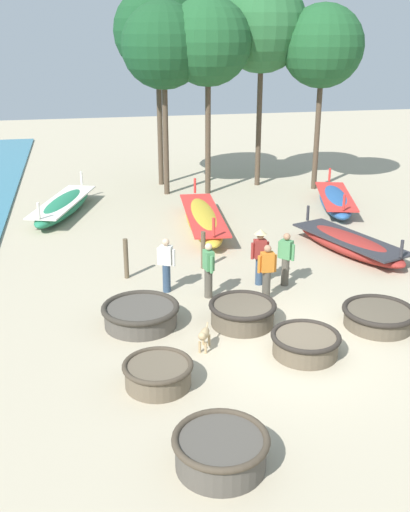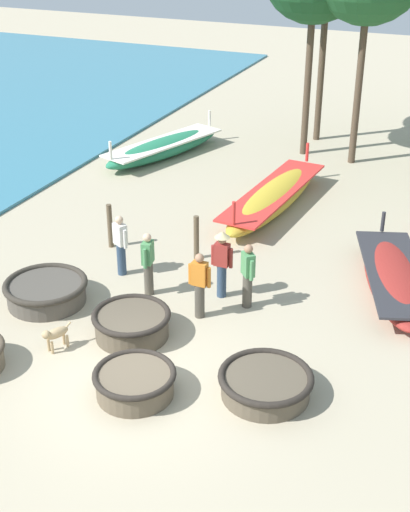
{
  "view_description": "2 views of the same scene",
  "coord_description": "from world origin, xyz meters",
  "px_view_note": "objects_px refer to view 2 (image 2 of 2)",
  "views": [
    {
      "loc": [
        -4.48,
        -11.46,
        6.88
      ],
      "look_at": [
        -1.32,
        3.56,
        1.07
      ],
      "focal_mm": 42.0,
      "sensor_mm": 36.0,
      "label": 1
    },
    {
      "loc": [
        5.63,
        -9.7,
        8.49
      ],
      "look_at": [
        -0.27,
        4.13,
        0.76
      ],
      "focal_mm": 50.0,
      "sensor_mm": 36.0,
      "label": 2
    }
  ],
  "objects_px": {
    "coracle_upturned": "(132,323)",
    "fisherman_by_coracle": "(222,260)",
    "coracle_front_left": "(46,291)",
    "long_boat_green_hull": "(394,278)",
    "long_boat_red_hull": "(164,148)",
    "fisherman_crouching": "(121,244)",
    "fisherman_standing_right": "(148,262)",
    "coracle_center": "(135,382)",
    "fisherman_hauling": "(248,274)",
    "dog": "(55,334)",
    "long_boat_ochre_hull": "(273,197)",
    "fisherman_with_hat": "(200,284)",
    "mooring_post_inland": "(110,226)",
    "coracle_front_right": "(266,383)",
    "mooring_post_mid_beach": "(196,237)"
  },
  "relations": [
    {
      "from": "coracle_front_left",
      "to": "long_boat_green_hull",
      "type": "distance_m",
      "value": 8.16
    },
    {
      "from": "coracle_front_left",
      "to": "coracle_center",
      "type": "bearing_deg",
      "value": -32.28
    },
    {
      "from": "long_boat_ochre_hull",
      "to": "coracle_front_left",
      "type": "bearing_deg",
      "value": -113.04
    },
    {
      "from": "mooring_post_inland",
      "to": "long_boat_ochre_hull",
      "type": "bearing_deg",
      "value": 52.65
    },
    {
      "from": "coracle_front_right",
      "to": "long_boat_ochre_hull",
      "type": "distance_m",
      "value": 8.93
    },
    {
      "from": "long_boat_red_hull",
      "to": "coracle_center",
      "type": "bearing_deg",
      "value": -66.22
    },
    {
      "from": "long_boat_green_hull",
      "to": "dog",
      "type": "bearing_deg",
      "value": -138.55
    },
    {
      "from": "long_boat_green_hull",
      "to": "long_boat_ochre_hull",
      "type": "relative_size",
      "value": 0.79
    },
    {
      "from": "long_boat_green_hull",
      "to": "dog",
      "type": "relative_size",
      "value": 7.53
    },
    {
      "from": "coracle_upturned",
      "to": "fisherman_crouching",
      "type": "bearing_deg",
      "value": 123.34
    },
    {
      "from": "mooring_post_inland",
      "to": "fisherman_by_coracle",
      "type": "bearing_deg",
      "value": -18.88
    },
    {
      "from": "coracle_front_left",
      "to": "long_boat_green_hull",
      "type": "bearing_deg",
      "value": 27.27
    },
    {
      "from": "coracle_front_left",
      "to": "coracle_center",
      "type": "height_order",
      "value": "coracle_front_left"
    },
    {
      "from": "fisherman_hauling",
      "to": "long_boat_red_hull",
      "type": "bearing_deg",
      "value": 126.39
    },
    {
      "from": "coracle_front_left",
      "to": "fisherman_crouching",
      "type": "height_order",
      "value": "fisherman_crouching"
    },
    {
      "from": "fisherman_crouching",
      "to": "fisherman_hauling",
      "type": "bearing_deg",
      "value": -4.11
    },
    {
      "from": "coracle_upturned",
      "to": "mooring_post_inland",
      "type": "relative_size",
      "value": 1.39
    },
    {
      "from": "long_boat_ochre_hull",
      "to": "coracle_upturned",
      "type": "bearing_deg",
      "value": -94.51
    },
    {
      "from": "coracle_upturned",
      "to": "fisherman_by_coracle",
      "type": "relative_size",
      "value": 1.01
    },
    {
      "from": "coracle_front_right",
      "to": "fisherman_with_hat",
      "type": "height_order",
      "value": "fisherman_with_hat"
    },
    {
      "from": "coracle_front_right",
      "to": "long_boat_green_hull",
      "type": "bearing_deg",
      "value": 73.19
    },
    {
      "from": "fisherman_with_hat",
      "to": "coracle_upturned",
      "type": "bearing_deg",
      "value": -128.28
    },
    {
      "from": "fisherman_crouching",
      "to": "coracle_center",
      "type": "bearing_deg",
      "value": -58.05
    },
    {
      "from": "fisherman_by_coracle",
      "to": "fisherman_standing_right",
      "type": "distance_m",
      "value": 1.71
    },
    {
      "from": "coracle_front_left",
      "to": "fisherman_crouching",
      "type": "relative_size",
      "value": 1.23
    },
    {
      "from": "coracle_front_right",
      "to": "coracle_front_left",
      "type": "distance_m",
      "value": 5.88
    },
    {
      "from": "coracle_center",
      "to": "fisherman_with_hat",
      "type": "height_order",
      "value": "fisherman_with_hat"
    },
    {
      "from": "fisherman_by_coracle",
      "to": "fisherman_standing_right",
      "type": "relative_size",
      "value": 1.06
    },
    {
      "from": "coracle_upturned",
      "to": "fisherman_hauling",
      "type": "xyz_separation_m",
      "value": [
        1.84,
        2.11,
        0.52
      ]
    },
    {
      "from": "long_boat_red_hull",
      "to": "fisherman_crouching",
      "type": "distance_m",
      "value": 8.81
    },
    {
      "from": "coracle_center",
      "to": "mooring_post_inland",
      "type": "height_order",
      "value": "mooring_post_inland"
    },
    {
      "from": "fisherman_crouching",
      "to": "long_boat_red_hull",
      "type": "bearing_deg",
      "value": 109.32
    },
    {
      "from": "fisherman_hauling",
      "to": "mooring_post_mid_beach",
      "type": "height_order",
      "value": "fisherman_hauling"
    },
    {
      "from": "fisherman_with_hat",
      "to": "fisherman_by_coracle",
      "type": "bearing_deg",
      "value": 83.87
    },
    {
      "from": "long_boat_green_hull",
      "to": "fisherman_hauling",
      "type": "relative_size",
      "value": 3.06
    },
    {
      "from": "coracle_front_left",
      "to": "coracle_center",
      "type": "xyz_separation_m",
      "value": [
        3.48,
        -2.2,
        -0.02
      ]
    },
    {
      "from": "coracle_upturned",
      "to": "long_boat_green_hull",
      "type": "xyz_separation_m",
      "value": [
        4.77,
        4.21,
        -0.0
      ]
    },
    {
      "from": "long_boat_red_hull",
      "to": "mooring_post_inland",
      "type": "bearing_deg",
      "value": -75.0
    },
    {
      "from": "coracle_center",
      "to": "coracle_upturned",
      "type": "bearing_deg",
      "value": 119.99
    },
    {
      "from": "coracle_front_left",
      "to": "fisherman_crouching",
      "type": "xyz_separation_m",
      "value": [
        0.93,
        1.89,
        0.53
      ]
    },
    {
      "from": "coracle_front_right",
      "to": "fisherman_standing_right",
      "type": "relative_size",
      "value": 1.15
    },
    {
      "from": "long_boat_ochre_hull",
      "to": "long_boat_green_hull",
      "type": "bearing_deg",
      "value": -40.25
    },
    {
      "from": "fisherman_standing_right",
      "to": "mooring_post_inland",
      "type": "height_order",
      "value": "fisherman_standing_right"
    },
    {
      "from": "coracle_front_left",
      "to": "mooring_post_mid_beach",
      "type": "bearing_deg",
      "value": 56.01
    },
    {
      "from": "fisherman_hauling",
      "to": "mooring_post_inland",
      "type": "bearing_deg",
      "value": 161.56
    },
    {
      "from": "fisherman_with_hat",
      "to": "mooring_post_inland",
      "type": "bearing_deg",
      "value": 147.38
    },
    {
      "from": "long_boat_red_hull",
      "to": "dog",
      "type": "xyz_separation_m",
      "value": [
        3.26,
        -11.72,
        0.03
      ]
    },
    {
      "from": "mooring_post_mid_beach",
      "to": "fisherman_crouching",
      "type": "bearing_deg",
      "value": -132.01
    },
    {
      "from": "coracle_front_right",
      "to": "mooring_post_inland",
      "type": "relative_size",
      "value": 1.49
    },
    {
      "from": "dog",
      "to": "coracle_front_left",
      "type": "bearing_deg",
      "value": 129.9
    }
  ]
}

